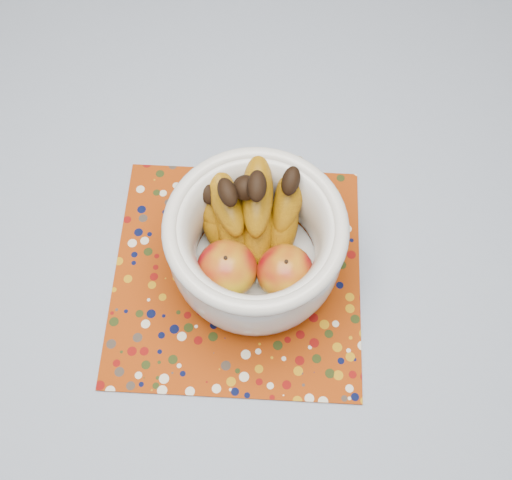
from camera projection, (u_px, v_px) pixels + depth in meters
The scene contains 4 objects.
table at pixel (235, 250), 0.96m from camera, with size 1.20×1.20×0.75m.
tablecloth at pixel (233, 227), 0.89m from camera, with size 1.32×1.32×0.01m, color slate.
placemat at pixel (237, 274), 0.85m from camera, with size 0.35×0.35×0.00m, color #872E07.
fruit_bowl at pixel (251, 236), 0.78m from camera, with size 0.25×0.24×0.18m.
Camera 1 is at (0.08, -0.39, 1.55)m, focal length 42.00 mm.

